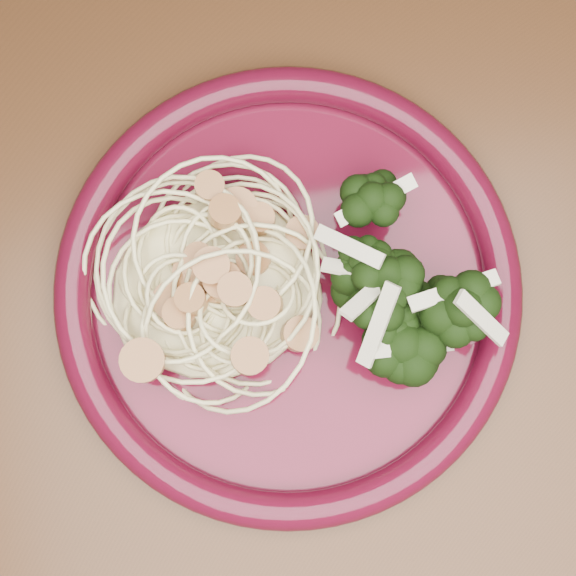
# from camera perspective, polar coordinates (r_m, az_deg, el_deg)

# --- Properties ---
(dining_table) EXTENTS (1.20, 0.80, 0.75)m
(dining_table) POSITION_cam_1_polar(r_m,az_deg,el_deg) (0.61, 3.39, -4.88)
(dining_table) COLOR #472814
(dining_table) RESTS_ON ground
(dinner_plate) EXTENTS (0.35, 0.35, 0.02)m
(dinner_plate) POSITION_cam_1_polar(r_m,az_deg,el_deg) (0.50, 0.00, -0.15)
(dinner_plate) COLOR #4B0A1C
(dinner_plate) RESTS_ON dining_table
(spaghetti_pile) EXTENTS (0.15, 0.14, 0.03)m
(spaghetti_pile) POSITION_cam_1_polar(r_m,az_deg,el_deg) (0.49, -5.25, 0.18)
(spaghetti_pile) COLOR beige
(spaghetti_pile) RESTS_ON dinner_plate
(scallop_cluster) EXTENTS (0.15, 0.15, 0.04)m
(scallop_cluster) POSITION_cam_1_polar(r_m,az_deg,el_deg) (0.46, -5.65, 0.86)
(scallop_cluster) COLOR #AE733D
(scallop_cluster) RESTS_ON spaghetti_pile
(broccoli_pile) EXTENTS (0.12, 0.17, 0.05)m
(broccoli_pile) POSITION_cam_1_polar(r_m,az_deg,el_deg) (0.48, 6.55, 0.01)
(broccoli_pile) COLOR black
(broccoli_pile) RESTS_ON dinner_plate
(onion_garnish) EXTENTS (0.08, 0.11, 0.05)m
(onion_garnish) POSITION_cam_1_polar(r_m,az_deg,el_deg) (0.45, 7.01, 0.61)
(onion_garnish) COLOR beige
(onion_garnish) RESTS_ON broccoli_pile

